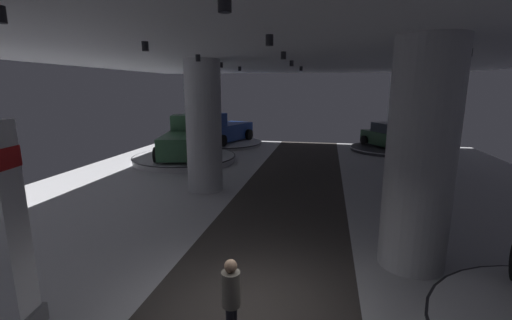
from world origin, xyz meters
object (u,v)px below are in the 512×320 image
at_px(display_platform_deep_right, 388,149).
at_px(display_car_deep_right, 389,137).
at_px(display_platform_far_left, 185,158).
at_px(pickup_truck_far_left, 185,139).
at_px(visitor_walking_near, 231,297).
at_px(pickup_truck_deep_left, 221,130).
at_px(display_platform_deep_left, 224,143).
at_px(column_left, 204,127).
at_px(column_right, 420,157).

height_order(display_platform_deep_right, display_car_deep_right, display_car_deep_right).
bearing_deg(display_platform_far_left, pickup_truck_far_left, 103.82).
height_order(pickup_truck_far_left, visitor_walking_near, pickup_truck_far_left).
bearing_deg(pickup_truck_deep_left, display_platform_deep_left, 72.17).
bearing_deg(pickup_truck_far_left, display_car_deep_right, 25.10).
height_order(pickup_truck_deep_left, visitor_walking_near, pickup_truck_deep_left).
bearing_deg(display_platform_deep_right, column_left, -129.30).
distance_m(pickup_truck_far_left, pickup_truck_deep_left, 5.73).
bearing_deg(visitor_walking_near, column_left, 112.66).
relative_size(display_platform_deep_left, visitor_walking_near, 3.70).
bearing_deg(display_platform_deep_left, visitor_walking_near, -72.64).
relative_size(display_platform_far_left, visitor_walking_near, 3.84).
height_order(column_right, pickup_truck_far_left, column_right).
distance_m(pickup_truck_far_left, display_platform_deep_left, 6.15).
distance_m(column_right, column_left, 8.88).
bearing_deg(display_platform_deep_left, column_left, -76.83).
height_order(display_platform_deep_right, pickup_truck_far_left, pickup_truck_far_left).
relative_size(display_car_deep_right, pickup_truck_far_left, 0.80).
bearing_deg(visitor_walking_near, display_car_deep_right, 74.12).
bearing_deg(column_right, display_platform_far_left, 135.53).
xyz_separation_m(column_right, display_car_deep_right, (2.08, 16.55, -1.74)).
height_order(display_platform_deep_right, pickup_truck_deep_left, pickup_truck_deep_left).
relative_size(display_platform_deep_right, display_platform_far_left, 0.85).
distance_m(display_platform_deep_right, display_car_deep_right, 0.87).
bearing_deg(display_platform_deep_right, display_platform_far_left, -153.74).
xyz_separation_m(display_platform_deep_right, display_car_deep_right, (-0.01, 0.03, 0.87)).
bearing_deg(column_left, visitor_walking_near, -67.34).
relative_size(display_platform_deep_right, pickup_truck_deep_left, 0.91).
xyz_separation_m(display_platform_far_left, pickup_truck_deep_left, (0.43, 6.02, 0.98)).
height_order(column_left, display_platform_deep_right, column_left).
bearing_deg(display_platform_deep_left, display_platform_far_left, -94.74).
relative_size(column_left, display_platform_deep_left, 0.93).
bearing_deg(visitor_walking_near, pickup_truck_far_left, 115.97).
xyz_separation_m(display_platform_deep_right, pickup_truck_far_left, (-12.67, -5.90, 1.16)).
relative_size(display_platform_far_left, pickup_truck_far_left, 1.08).
distance_m(display_platform_deep_right, pickup_truck_deep_left, 12.21).
xyz_separation_m(display_platform_far_left, display_platform_deep_left, (0.52, 6.32, -0.06)).
distance_m(display_car_deep_right, pickup_truck_far_left, 13.98).
xyz_separation_m(column_right, display_platform_deep_left, (-9.98, 16.63, -2.61)).
bearing_deg(column_left, display_platform_far_left, 121.68).
bearing_deg(display_platform_far_left, column_left, -58.32).
bearing_deg(display_platform_deep_right, pickup_truck_far_left, -155.02).
height_order(display_platform_deep_right, visitor_walking_near, visitor_walking_near).
bearing_deg(display_platform_deep_left, pickup_truck_far_left, -95.71).
bearing_deg(pickup_truck_deep_left, pickup_truck_far_left, -95.04).
relative_size(column_right, display_platform_deep_left, 0.93).
height_order(display_platform_far_left, display_platform_deep_left, display_platform_far_left).
xyz_separation_m(display_platform_deep_right, pickup_truck_deep_left, (-12.17, -0.20, 1.04)).
bearing_deg(display_platform_deep_right, pickup_truck_deep_left, -179.07).
relative_size(column_right, display_platform_far_left, 0.90).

